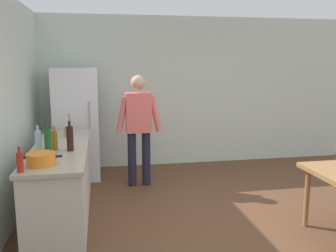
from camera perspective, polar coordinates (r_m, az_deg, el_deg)
ground_plane at (r=4.31m, az=11.53°, el=-16.24°), size 14.00×14.00×0.00m
wall_back at (r=6.76m, az=2.36°, el=5.41°), size 6.40×0.12×2.70m
kitchen_counter at (r=4.63m, az=-16.32°, el=-8.54°), size 0.64×2.20×0.90m
refrigerator at (r=6.06m, az=-14.13°, el=0.29°), size 0.70×0.67×1.80m
person at (r=5.52m, az=-4.62°, el=0.46°), size 0.70×0.22×1.70m
cooking_pot at (r=3.76m, az=-19.30°, el=-4.91°), size 0.40×0.28×0.12m
utensil_jar at (r=5.06m, az=-15.35°, el=-0.75°), size 0.11×0.11×0.32m
bottle_wine_dark at (r=4.24m, az=-15.14°, el=-1.85°), size 0.08×0.08×0.34m
bottle_oil_amber at (r=4.31m, az=-17.37°, el=-2.17°), size 0.06×0.06×0.28m
bottle_wine_green at (r=4.17m, az=-18.34°, el=-2.21°), size 0.08×0.08×0.34m
bottle_sauce_red at (r=3.57m, az=-22.24°, el=-5.27°), size 0.06×0.06×0.24m
bottle_water_clear at (r=4.30m, az=-19.72°, el=-2.21°), size 0.07×0.07×0.30m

